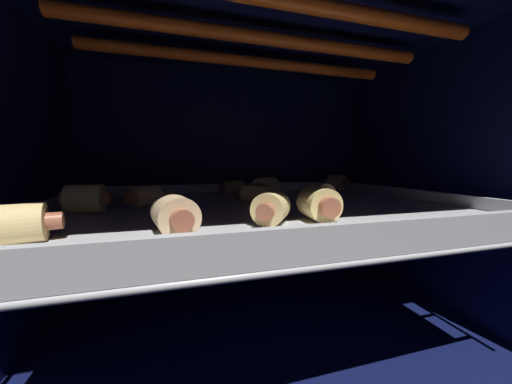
{
  "coord_description": "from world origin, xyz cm",
  "views": [
    {
      "loc": [
        -9.78,
        -32.64,
        22.64
      ],
      "look_at": [
        0.0,
        2.39,
        18.55
      ],
      "focal_mm": 18.03,
      "sensor_mm": 36.0,
      "label": 1
    }
  ],
  "objects_px": {
    "baking_tray_mid": "(261,208)",
    "pig_in_blanket_mid_4": "(87,198)",
    "pig_in_blanket_mid_1": "(319,204)",
    "pig_in_blanket_mid_7": "(234,187)",
    "pig_in_blanket_mid_6": "(258,194)",
    "oven_rack_mid": "(261,214)",
    "heating_element": "(261,38)",
    "pig_in_blanket_mid_9": "(320,194)",
    "pig_in_blanket_mid_0": "(8,225)",
    "pig_in_blanket_mid_10": "(337,182)",
    "pig_in_blanket_mid_2": "(266,188)",
    "pig_in_blanket_mid_3": "(271,208)",
    "pig_in_blanket_mid_8": "(145,196)",
    "pig_in_blanket_mid_5": "(175,215)"
  },
  "relations": [
    {
      "from": "baking_tray_mid",
      "to": "pig_in_blanket_mid_8",
      "type": "xyz_separation_m",
      "value": [
        -0.15,
        0.03,
        0.02
      ]
    },
    {
      "from": "pig_in_blanket_mid_4",
      "to": "pig_in_blanket_mid_6",
      "type": "height_order",
      "value": "pig_in_blanket_mid_4"
    },
    {
      "from": "pig_in_blanket_mid_9",
      "to": "pig_in_blanket_mid_10",
      "type": "relative_size",
      "value": 1.01
    },
    {
      "from": "pig_in_blanket_mid_1",
      "to": "pig_in_blanket_mid_7",
      "type": "bearing_deg",
      "value": 98.99
    },
    {
      "from": "pig_in_blanket_mid_8",
      "to": "pig_in_blanket_mid_7",
      "type": "bearing_deg",
      "value": 37.29
    },
    {
      "from": "baking_tray_mid",
      "to": "pig_in_blanket_mid_9",
      "type": "xyz_separation_m",
      "value": [
        0.08,
        -0.02,
        0.02
      ]
    },
    {
      "from": "baking_tray_mid",
      "to": "pig_in_blanket_mid_3",
      "type": "height_order",
      "value": "pig_in_blanket_mid_3"
    },
    {
      "from": "heating_element",
      "to": "pig_in_blanket_mid_7",
      "type": "xyz_separation_m",
      "value": [
        -0.01,
        0.14,
        -0.2
      ]
    },
    {
      "from": "pig_in_blanket_mid_5",
      "to": "pig_in_blanket_mid_6",
      "type": "xyz_separation_m",
      "value": [
        0.11,
        0.14,
        -0.0
      ]
    },
    {
      "from": "pig_in_blanket_mid_0",
      "to": "pig_in_blanket_mid_8",
      "type": "bearing_deg",
      "value": 66.26
    },
    {
      "from": "pig_in_blanket_mid_10",
      "to": "pig_in_blanket_mid_2",
      "type": "bearing_deg",
      "value": -153.63
    },
    {
      "from": "pig_in_blanket_mid_3",
      "to": "pig_in_blanket_mid_7",
      "type": "xyz_separation_m",
      "value": [
        0.01,
        0.25,
        -0.0
      ]
    },
    {
      "from": "pig_in_blanket_mid_0",
      "to": "pig_in_blanket_mid_4",
      "type": "height_order",
      "value": "pig_in_blanket_mid_4"
    },
    {
      "from": "pig_in_blanket_mid_2",
      "to": "pig_in_blanket_mid_6",
      "type": "height_order",
      "value": "pig_in_blanket_mid_2"
    },
    {
      "from": "baking_tray_mid",
      "to": "pig_in_blanket_mid_5",
      "type": "distance_m",
      "value": 0.16
    },
    {
      "from": "pig_in_blanket_mid_5",
      "to": "pig_in_blanket_mid_8",
      "type": "xyz_separation_m",
      "value": [
        -0.04,
        0.15,
        -0.0
      ]
    },
    {
      "from": "pig_in_blanket_mid_9",
      "to": "pig_in_blanket_mid_4",
      "type": "bearing_deg",
      "value": 174.46
    },
    {
      "from": "oven_rack_mid",
      "to": "pig_in_blanket_mid_1",
      "type": "relative_size",
      "value": 10.54
    },
    {
      "from": "pig_in_blanket_mid_7",
      "to": "pig_in_blanket_mid_9",
      "type": "relative_size",
      "value": 0.96
    },
    {
      "from": "pig_in_blanket_mid_4",
      "to": "pig_in_blanket_mid_8",
      "type": "height_order",
      "value": "pig_in_blanket_mid_4"
    },
    {
      "from": "pig_in_blanket_mid_4",
      "to": "pig_in_blanket_mid_6",
      "type": "bearing_deg",
      "value": 3.65
    },
    {
      "from": "pig_in_blanket_mid_5",
      "to": "pig_in_blanket_mid_0",
      "type": "bearing_deg",
      "value": 178.34
    },
    {
      "from": "oven_rack_mid",
      "to": "pig_in_blanket_mid_0",
      "type": "xyz_separation_m",
      "value": [
        -0.21,
        -0.12,
        0.03
      ]
    },
    {
      "from": "pig_in_blanket_mid_2",
      "to": "pig_in_blanket_mid_7",
      "type": "distance_m",
      "value": 0.09
    },
    {
      "from": "baking_tray_mid",
      "to": "pig_in_blanket_mid_1",
      "type": "bearing_deg",
      "value": -75.26
    },
    {
      "from": "pig_in_blanket_mid_3",
      "to": "pig_in_blanket_mid_9",
      "type": "height_order",
      "value": "same"
    },
    {
      "from": "oven_rack_mid",
      "to": "pig_in_blanket_mid_1",
      "type": "height_order",
      "value": "pig_in_blanket_mid_1"
    },
    {
      "from": "pig_in_blanket_mid_3",
      "to": "pig_in_blanket_mid_0",
      "type": "bearing_deg",
      "value": -177.15
    },
    {
      "from": "oven_rack_mid",
      "to": "pig_in_blanket_mid_6",
      "type": "xyz_separation_m",
      "value": [
        0.0,
        0.02,
        0.03
      ]
    },
    {
      "from": "pig_in_blanket_mid_4",
      "to": "pig_in_blanket_mid_9",
      "type": "relative_size",
      "value": 1.02
    },
    {
      "from": "pig_in_blanket_mid_1",
      "to": "pig_in_blanket_mid_4",
      "type": "height_order",
      "value": "same"
    },
    {
      "from": "oven_rack_mid",
      "to": "pig_in_blanket_mid_2",
      "type": "xyz_separation_m",
      "value": [
        0.02,
        0.06,
        0.03
      ]
    },
    {
      "from": "pig_in_blanket_mid_0",
      "to": "pig_in_blanket_mid_6",
      "type": "xyz_separation_m",
      "value": [
        0.22,
        0.13,
        -0.0
      ]
    },
    {
      "from": "pig_in_blanket_mid_0",
      "to": "pig_in_blanket_mid_9",
      "type": "bearing_deg",
      "value": 18.0
    },
    {
      "from": "pig_in_blanket_mid_4",
      "to": "pig_in_blanket_mid_8",
      "type": "xyz_separation_m",
      "value": [
        0.06,
        0.03,
        -0.0
      ]
    },
    {
      "from": "pig_in_blanket_mid_7",
      "to": "pig_in_blanket_mid_6",
      "type": "bearing_deg",
      "value": -84.22
    },
    {
      "from": "pig_in_blanket_mid_6",
      "to": "pig_in_blanket_mid_10",
      "type": "height_order",
      "value": "pig_in_blanket_mid_10"
    },
    {
      "from": "pig_in_blanket_mid_3",
      "to": "pig_in_blanket_mid_7",
      "type": "bearing_deg",
      "value": 87.35
    },
    {
      "from": "oven_rack_mid",
      "to": "pig_in_blanket_mid_1",
      "type": "bearing_deg",
      "value": -75.26
    },
    {
      "from": "pig_in_blanket_mid_6",
      "to": "baking_tray_mid",
      "type": "bearing_deg",
      "value": -94.02
    },
    {
      "from": "oven_rack_mid",
      "to": "pig_in_blanket_mid_0",
      "type": "relative_size",
      "value": 8.8
    },
    {
      "from": "pig_in_blanket_mid_0",
      "to": "pig_in_blanket_mid_6",
      "type": "bearing_deg",
      "value": 32.0
    },
    {
      "from": "oven_rack_mid",
      "to": "pig_in_blanket_mid_9",
      "type": "bearing_deg",
      "value": -16.5
    },
    {
      "from": "pig_in_blanket_mid_4",
      "to": "pig_in_blanket_mid_6",
      "type": "relative_size",
      "value": 0.97
    },
    {
      "from": "baking_tray_mid",
      "to": "pig_in_blanket_mid_4",
      "type": "xyz_separation_m",
      "value": [
        -0.21,
        0.0,
        0.02
      ]
    },
    {
      "from": "oven_rack_mid",
      "to": "pig_in_blanket_mid_3",
      "type": "xyz_separation_m",
      "value": [
        -0.02,
        -0.11,
        0.03
      ]
    },
    {
      "from": "baking_tray_mid",
      "to": "pig_in_blanket_mid_3",
      "type": "xyz_separation_m",
      "value": [
        -0.02,
        -0.11,
        0.02
      ]
    },
    {
      "from": "heating_element",
      "to": "pig_in_blanket_mid_9",
      "type": "xyz_separation_m",
      "value": [
        0.08,
        -0.02,
        -0.2
      ]
    },
    {
      "from": "pig_in_blanket_mid_9",
      "to": "pig_in_blanket_mid_3",
      "type": "bearing_deg",
      "value": -139.21
    },
    {
      "from": "pig_in_blanket_mid_4",
      "to": "pig_in_blanket_mid_10",
      "type": "height_order",
      "value": "pig_in_blanket_mid_4"
    }
  ]
}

